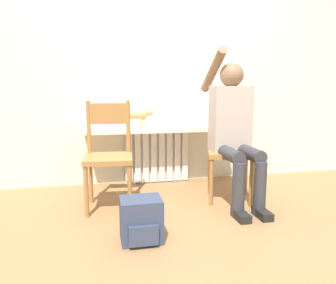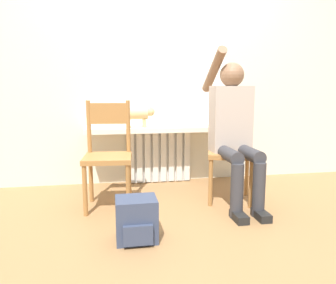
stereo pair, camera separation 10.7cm
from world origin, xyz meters
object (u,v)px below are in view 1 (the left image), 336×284
at_px(backpack, 141,220).
at_px(person, 234,126).
at_px(chair_right, 230,149).
at_px(cat, 137,114).
at_px(chair_left, 109,154).

bearing_deg(backpack, person, 33.26).
bearing_deg(chair_right, person, -79.10).
xyz_separation_m(chair_right, cat, (-0.77, 0.49, 0.29)).
relative_size(person, cat, 3.25).
xyz_separation_m(cat, backpack, (-0.13, -1.18, -0.61)).
height_order(chair_left, cat, chair_left).
bearing_deg(cat, chair_right, -32.70).
relative_size(chair_left, cat, 2.16).
bearing_deg(chair_left, cat, 63.24).
relative_size(cat, backpack, 1.44).
distance_m(chair_left, backpack, 0.78).
height_order(chair_left, backpack, chair_left).
height_order(cat, backpack, cat).
distance_m(person, cat, 0.97).
bearing_deg(backpack, cat, 83.94).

